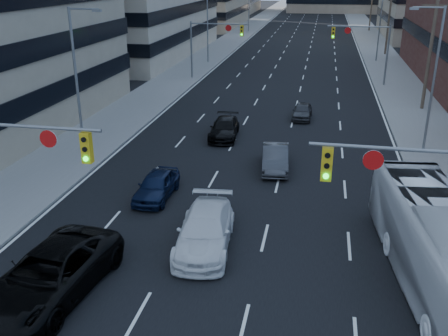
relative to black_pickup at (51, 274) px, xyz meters
name	(u,v)px	position (x,y,z in m)	size (l,w,h in m)	color
road_surface	(311,16)	(5.20, 123.54, -0.86)	(18.00, 300.00, 0.02)	black
sidewalk_left	(267,15)	(-6.30, 123.54, -0.80)	(5.00, 300.00, 0.15)	slate
sidewalk_right	(356,16)	(16.70, 123.54, -0.80)	(5.00, 300.00, 0.15)	slate
signal_near_left	(4,163)	(-2.25, 1.54, 3.46)	(6.59, 0.33, 6.00)	slate
signal_near_right	(434,196)	(12.65, 1.54, 3.46)	(6.59, 0.33, 6.00)	slate
signal_far_left	(213,39)	(-2.48, 38.54, 3.43)	(6.09, 0.33, 6.00)	slate
signal_far_right	(364,42)	(12.88, 38.54, 3.43)	(6.09, 0.33, 6.00)	slate
utility_pole_block	(432,40)	(17.40, 29.54, 4.91)	(2.20, 0.28, 11.00)	#4C3D2D
utility_pole_midblock	(390,12)	(17.40, 59.54, 4.91)	(2.20, 0.28, 11.00)	#4C3D2D
utility_pole_distant	(372,0)	(17.40, 89.54, 4.91)	(2.20, 0.28, 11.00)	#4C3D2D
streetlight_left_near	(79,77)	(-5.14, 13.54, 4.18)	(2.03, 0.22, 9.00)	slate
streetlight_left_mid	(209,22)	(-5.14, 48.54, 4.18)	(2.03, 0.22, 9.00)	slate
streetlight_left_far	(250,4)	(-5.14, 83.54, 4.18)	(2.03, 0.22, 9.00)	slate
streetlight_right_near	(432,74)	(15.54, 18.54, 4.18)	(2.03, 0.22, 9.00)	slate
streetlight_right_far	(379,21)	(15.54, 53.54, 4.18)	(2.03, 0.22, 9.00)	slate
black_pickup	(51,274)	(0.00, 0.00, 0.00)	(2.89, 6.26, 1.74)	black
white_van	(205,230)	(4.62, 4.31, -0.09)	(2.17, 5.35, 1.55)	silver
transit_bus	(442,250)	(13.60, 3.06, 0.73)	(2.70, 11.52, 3.21)	silver
sedan_blue	(157,185)	(1.06, 8.66, -0.19)	(1.60, 3.98, 1.36)	black
sedan_grey_center	(275,158)	(6.62, 13.76, -0.18)	(1.47, 4.21, 1.39)	#363639
sedan_black_far	(224,128)	(2.55, 19.08, -0.21)	(1.85, 4.55, 1.32)	black
sedan_grey_right	(302,111)	(7.66, 24.97, -0.26)	(1.44, 3.59, 1.22)	#303032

